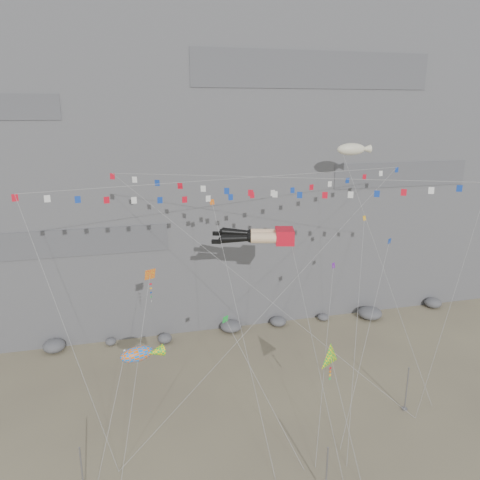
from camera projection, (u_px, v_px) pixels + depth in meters
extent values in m
plane|color=gray|center=(276.00, 418.00, 40.53)|extent=(120.00, 120.00, 0.00)
cube|color=slate|center=(205.00, 115.00, 63.62)|extent=(80.00, 28.00, 50.00)
cylinder|color=gray|center=(82.00, 473.00, 31.53)|extent=(0.12, 0.12, 4.17)
cylinder|color=gray|center=(327.00, 472.00, 31.81)|extent=(0.12, 0.12, 3.95)
cylinder|color=gray|center=(407.00, 389.00, 41.03)|extent=(0.12, 0.12, 4.21)
cube|color=red|center=(285.00, 236.00, 43.07)|extent=(2.20, 2.63, 1.34)
cylinder|color=beige|center=(263.00, 238.00, 42.45)|extent=(2.46, 1.56, 0.99)
sphere|color=black|center=(251.00, 238.00, 42.47)|extent=(0.91, 0.91, 0.91)
cone|color=black|center=(236.00, 239.00, 42.51)|extent=(2.84, 1.52, 0.93)
cube|color=black|center=(216.00, 242.00, 42.62)|extent=(0.95, 0.61, 0.33)
cylinder|color=beige|center=(263.00, 234.00, 43.74)|extent=(2.46, 1.56, 0.99)
sphere|color=black|center=(251.00, 234.00, 43.76)|extent=(0.91, 0.91, 0.91)
cone|color=black|center=(237.00, 233.00, 43.75)|extent=(2.86, 1.52, 0.99)
cube|color=black|center=(217.00, 233.00, 43.80)|extent=(0.95, 0.61, 0.33)
cylinder|color=gray|center=(310.00, 343.00, 38.36)|extent=(0.03, 0.03, 20.29)
cube|color=gray|center=(343.00, 480.00, 33.65)|extent=(0.16, 0.16, 0.10)
cylinder|color=gray|center=(187.00, 309.00, 38.59)|extent=(0.03, 0.03, 25.87)
cube|color=gray|center=(119.00, 471.00, 34.43)|extent=(0.16, 0.16, 0.10)
cylinder|color=gray|center=(352.00, 299.00, 40.14)|extent=(0.03, 0.03, 23.53)
cube|color=gray|center=(415.00, 418.00, 40.38)|extent=(0.16, 0.16, 0.10)
cylinder|color=gray|center=(136.00, 374.00, 35.61)|extent=(0.03, 0.03, 15.99)
cylinder|color=gray|center=(117.00, 418.00, 34.12)|extent=(0.03, 0.03, 9.45)
cylinder|color=gray|center=(346.00, 418.00, 35.18)|extent=(0.03, 0.03, 9.11)
cylinder|color=gray|center=(388.00, 267.00, 45.65)|extent=(0.03, 0.03, 26.20)
cube|color=gray|center=(432.00, 406.00, 42.00)|extent=(0.16, 0.16, 0.10)
cylinder|color=gray|center=(240.00, 324.00, 38.19)|extent=(0.03, 0.03, 23.21)
cube|color=gray|center=(276.00, 480.00, 33.68)|extent=(0.16, 0.16, 0.10)
cylinder|color=gray|center=(325.00, 355.00, 39.26)|extent=(0.03, 0.03, 17.35)
cube|color=gray|center=(315.00, 467.00, 34.82)|extent=(0.16, 0.16, 0.10)
cylinder|color=gray|center=(263.00, 392.00, 35.91)|extent=(0.03, 0.03, 12.55)
cube|color=gray|center=(304.00, 470.00, 34.54)|extent=(0.16, 0.16, 0.10)
cylinder|color=gray|center=(357.00, 326.00, 40.13)|extent=(0.03, 0.03, 22.10)
cube|color=gray|center=(347.00, 466.00, 34.93)|extent=(0.16, 0.16, 0.10)
cylinder|color=gray|center=(367.00, 338.00, 39.48)|extent=(0.03, 0.03, 18.14)
cube|color=gray|center=(340.00, 449.00, 36.72)|extent=(0.16, 0.16, 0.10)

